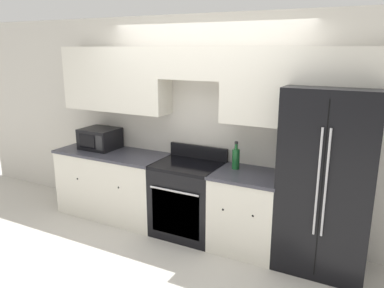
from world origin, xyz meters
name	(u,v)px	position (x,y,z in m)	size (l,w,h in m)	color
ground_plane	(180,245)	(0.00, 0.00, 0.00)	(12.00, 12.00, 0.00)	beige
wall_back	(203,107)	(0.00, 0.58, 1.53)	(8.00, 0.39, 2.60)	beige
lower_cabinets_left	(114,184)	(-1.19, 0.31, 0.45)	(1.52, 0.64, 0.89)	silver
lower_cabinets_right	(247,211)	(0.70, 0.31, 0.45)	(0.76, 0.64, 0.89)	silver
oven_range	(188,199)	(-0.06, 0.31, 0.45)	(0.78, 0.65, 1.05)	black
refrigerator	(327,180)	(1.50, 0.36, 0.93)	(0.88, 0.75, 1.87)	black
microwave	(100,138)	(-1.45, 0.38, 1.03)	(0.47, 0.42, 0.28)	black
bottle	(236,158)	(0.51, 0.41, 1.01)	(0.08, 0.08, 0.31)	#195928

